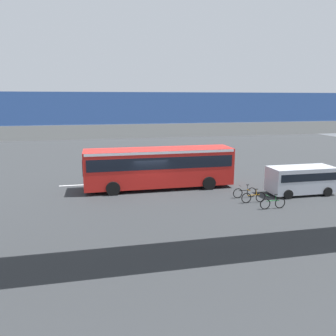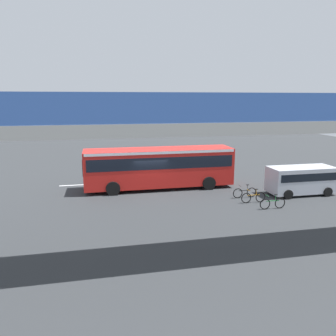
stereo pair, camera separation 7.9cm
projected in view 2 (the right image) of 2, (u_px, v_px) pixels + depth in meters
name	position (u px, v px, depth m)	size (l,w,h in m)	color
ground	(150.00, 191.00, 25.20)	(80.00, 80.00, 0.00)	#2D3033
city_bus	(159.00, 165.00, 25.58)	(11.54, 2.85, 3.15)	red
parked_van	(301.00, 179.00, 24.09)	(4.80, 2.17, 2.05)	#B7BCC6
bicycle_black	(245.00, 193.00, 23.34)	(1.77, 0.44, 0.96)	black
bicycle_green	(273.00, 203.00, 20.95)	(1.77, 0.44, 0.96)	black
bicycle_orange	(253.00, 197.00, 22.22)	(1.77, 0.44, 0.96)	black
pedestrian	(140.00, 170.00, 28.48)	(0.38, 0.38, 1.79)	#2D2D38
traffic_sign	(105.00, 161.00, 26.89)	(0.08, 0.60, 2.80)	slate
lane_dash_leftmost	(211.00, 178.00, 29.21)	(2.00, 0.20, 0.01)	silver
lane_dash_left	(167.00, 180.00, 28.40)	(2.00, 0.20, 0.01)	silver
lane_dash_centre	(121.00, 183.00, 27.59)	(2.00, 0.20, 0.01)	silver
lane_dash_right	(72.00, 185.00, 26.78)	(2.00, 0.20, 0.01)	silver
pedestrian_overpass	(190.00, 137.00, 13.39)	(30.71, 2.60, 7.15)	#9E9E99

